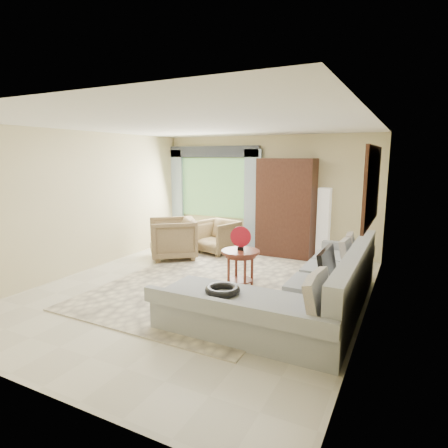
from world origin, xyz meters
The scene contains 17 objects.
ground centered at (0.00, 0.00, 0.00)m, with size 6.00×6.00×0.00m, color silver.
area_rug centered at (-0.03, 0.26, 0.01)m, with size 3.00×4.00×0.02m, color #F8EAC4.
sectional_sofa centered at (1.78, -0.18, 0.28)m, with size 2.30×3.46×0.90m.
tv_screen centered at (2.05, -0.22, 0.72)m, with size 0.06×0.74×0.48m, color black.
garden_hose centered at (1.00, -1.17, 0.55)m, with size 0.43×0.43×0.09m, color black.
coffee_table centered at (0.53, 0.40, 0.33)m, with size 0.63×0.63×0.63m.
red_disc centered at (0.53, 0.40, 0.86)m, with size 0.34×0.34×0.03m, color #A6101F.
armchair_left centered at (-1.49, 1.39, 0.43)m, with size 0.92×0.95×0.86m, color olive.
armchair_right centered at (-0.86, 2.21, 0.37)m, with size 0.79×0.81×0.74m, color #9C8355.
potted_plant centered at (-1.97, 2.69, 0.27)m, with size 0.48×0.42×0.53m, color #999999.
armoire centered at (0.55, 2.72, 1.05)m, with size 1.20×0.55×2.10m, color #321710.
floor_lamp centered at (1.35, 2.78, 0.75)m, with size 0.24×0.24×1.50m, color silver.
window centered at (-1.35, 2.97, 1.40)m, with size 1.80×0.04×1.40m, color #669E59.
curtain_left centered at (-2.40, 2.88, 1.15)m, with size 0.40×0.08×2.30m, color #9EB7CC.
curtain_right centered at (-0.30, 2.88, 1.15)m, with size 0.40×0.08×2.30m, color #9EB7CC.
valance centered at (-1.35, 2.90, 2.25)m, with size 2.40×0.12×0.26m, color #1E232D.
wall_mirror centered at (2.46, 0.35, 1.75)m, with size 0.05×1.70×1.05m.
Camera 1 is at (2.96, -5.00, 2.13)m, focal length 30.00 mm.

